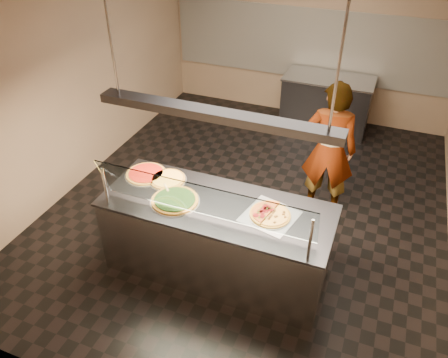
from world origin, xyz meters
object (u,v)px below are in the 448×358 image
at_px(pizza_tomato, 146,173).
at_px(pizza_cheese, 168,179).
at_px(sneeze_guard, 202,201).
at_px(perforated_tray, 270,215).
at_px(heat_lamp_housing, 215,115).
at_px(serving_counter, 217,238).
at_px(pizza_spatula, 171,189).
at_px(worker, 329,150).
at_px(half_pizza_pepperoni, 261,211).
at_px(half_pizza_sausage, 279,216).
at_px(pizza_spinach, 175,200).
at_px(prep_table, 326,103).

bearing_deg(pizza_tomato, pizza_cheese, -1.19).
bearing_deg(pizza_cheese, sneeze_guard, -39.40).
relative_size(perforated_tray, heat_lamp_housing, 0.25).
xyz_separation_m(serving_counter, pizza_cheese, (-0.67, 0.21, 0.48)).
distance_m(sneeze_guard, pizza_spatula, 0.71).
bearing_deg(perforated_tray, worker, 78.55).
bearing_deg(sneeze_guard, serving_counter, 90.00).
bearing_deg(half_pizza_pepperoni, half_pizza_sausage, -0.22).
bearing_deg(heat_lamp_housing, sneeze_guard, -90.00).
bearing_deg(worker, pizza_spatula, 43.05).
bearing_deg(sneeze_guard, half_pizza_sausage, 29.44).
bearing_deg(pizza_cheese, half_pizza_sausage, -7.70).
distance_m(sneeze_guard, half_pizza_sausage, 0.80).
xyz_separation_m(sneeze_guard, heat_lamp_housing, (0.00, 0.34, 0.72)).
relative_size(half_pizza_pepperoni, pizza_cheese, 1.04).
relative_size(half_pizza_sausage, pizza_cheese, 1.04).
bearing_deg(sneeze_guard, pizza_cheese, 140.60).
distance_m(serving_counter, half_pizza_sausage, 0.82).
bearing_deg(pizza_spinach, pizza_tomato, 148.84).
relative_size(sneeze_guard, pizza_tomato, 4.63).
bearing_deg(pizza_tomato, prep_table, 68.91).
height_order(pizza_spatula, worker, worker).
bearing_deg(sneeze_guard, half_pizza_pepperoni, 38.62).
distance_m(serving_counter, pizza_cheese, 0.85).
height_order(half_pizza_pepperoni, pizza_spatula, half_pizza_pepperoni).
xyz_separation_m(serving_counter, sneeze_guard, (0.00, -0.34, 0.76)).
distance_m(serving_counter, pizza_spinach, 0.65).
distance_m(half_pizza_sausage, pizza_spinach, 1.08).
relative_size(half_pizza_sausage, pizza_spatula, 1.54).
height_order(half_pizza_sausage, pizza_cheese, half_pizza_sausage).
relative_size(perforated_tray, half_pizza_sausage, 1.33).
distance_m(pizza_cheese, worker, 2.04).
relative_size(perforated_tray, half_pizza_pepperoni, 1.33).
height_order(sneeze_guard, pizza_spatula, sneeze_guard).
relative_size(perforated_tray, worker, 0.32).
relative_size(perforated_tray, pizza_tomato, 1.24).
bearing_deg(pizza_spinach, serving_counter, 14.09).
bearing_deg(pizza_cheese, pizza_spatula, -52.09).
height_order(half_pizza_pepperoni, pizza_tomato, half_pizza_pepperoni).
distance_m(half_pizza_sausage, heat_lamp_housing, 1.19).
relative_size(sneeze_guard, pizza_spinach, 4.17).
bearing_deg(pizza_spatula, heat_lamp_housing, -3.69).
height_order(serving_counter, pizza_tomato, pizza_tomato).
xyz_separation_m(perforated_tray, heat_lamp_housing, (-0.56, -0.03, 1.01)).
distance_m(pizza_spinach, pizza_cheese, 0.40).
height_order(pizza_tomato, worker, worker).
xyz_separation_m(pizza_cheese, heat_lamp_housing, (0.67, -0.21, 1.01)).
distance_m(pizza_cheese, heat_lamp_housing, 1.22).
bearing_deg(half_pizza_pepperoni, pizza_cheese, 171.05).
height_order(pizza_spatula, heat_lamp_housing, heat_lamp_housing).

